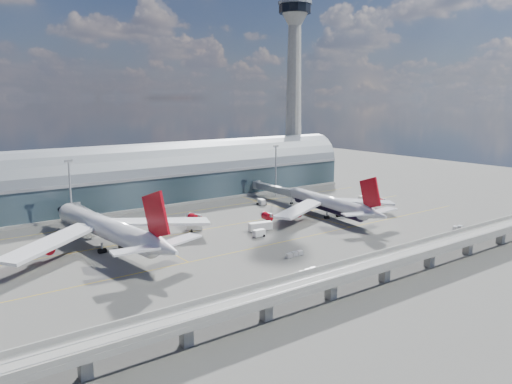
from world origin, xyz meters
TOP-DOWN VIEW (x-y plane):
  - ground at (0.00, 0.00)m, footprint 500.00×500.00m
  - taxi_lines at (0.00, 22.11)m, footprint 200.00×80.12m
  - terminal at (0.00, 77.99)m, footprint 200.00×30.00m
  - control_tower at (85.00, 83.00)m, footprint 19.00×19.00m
  - guideway at (-0.00, -55.00)m, footprint 220.00×8.50m
  - floodlight_mast_left at (-50.00, 55.00)m, footprint 3.00×0.70m
  - floodlight_mast_right at (50.00, 55.00)m, footprint 3.00×0.70m
  - airliner_left at (-49.39, 16.65)m, footprint 75.06×78.93m
  - airliner_right at (40.73, 7.20)m, footprint 61.82×64.65m
  - jet_bridge_left at (-46.19, 53.12)m, footprint 4.40×28.00m
  - jet_bridge_right at (44.43, 51.18)m, footprint 4.40×32.00m
  - service_truck_1 at (-1.29, -0.10)m, footprint 4.61×2.42m
  - service_truck_2 at (4.11, 6.19)m, footprint 9.31×4.33m
  - service_truck_3 at (73.19, 16.57)m, footprint 2.88×6.61m
  - service_truck_4 at (31.70, 42.36)m, footprint 3.23×5.05m
  - service_truck_5 at (-15.54, 21.07)m, footprint 6.29×4.87m
  - cargo_train_0 at (-5.82, -24.82)m, footprint 6.56×1.73m
  - cargo_train_1 at (-13.23, -39.19)m, footprint 6.60×2.03m
  - cargo_train_2 at (63.96, -36.63)m, footprint 4.78×2.46m

SIDE VIEW (x-z plane):
  - ground at x=0.00m, z-range 0.00..0.00m
  - taxi_lines at x=0.00m, z-range 0.00..0.01m
  - cargo_train_1 at x=-13.23m, z-range 0.03..1.48m
  - cargo_train_0 at x=-5.82m, z-range 0.03..1.48m
  - cargo_train_2 at x=63.96m, z-range 0.03..1.59m
  - service_truck_1 at x=-1.29m, z-range 0.01..2.64m
  - service_truck_4 at x=31.70m, z-range 0.01..2.72m
  - service_truck_5 at x=-15.54m, z-range 0.03..2.90m
  - service_truck_3 at x=73.19m, z-range 0.04..3.19m
  - service_truck_2 at x=4.11m, z-range 0.07..3.32m
  - jet_bridge_left at x=-46.19m, z-range 1.55..8.80m
  - jet_bridge_right at x=44.43m, z-range 1.56..8.81m
  - guideway at x=0.00m, z-range 1.69..8.89m
  - airliner_right at x=40.73m, z-range -4.94..15.57m
  - airliner_left at x=-49.39m, z-range -5.15..18.89m
  - terminal at x=0.00m, z-range -2.66..25.34m
  - floodlight_mast_left at x=-50.00m, z-range 0.78..26.48m
  - floodlight_mast_right at x=50.00m, z-range 0.78..26.48m
  - control_tower at x=85.00m, z-range 0.14..103.14m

